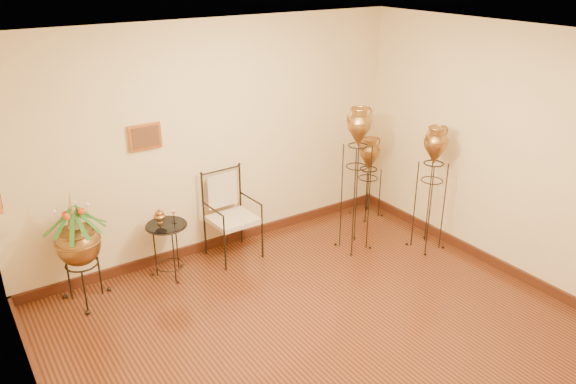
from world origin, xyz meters
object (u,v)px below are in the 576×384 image
side_table (168,249)px  armchair (233,216)px  amphora_mid (431,188)px  planter_urn (78,240)px  amphora_tall (356,179)px

side_table → armchair: bearing=-0.1°
amphora_mid → planter_urn: bearing=163.9°
planter_urn → side_table: bearing=0.0°
amphora_tall → planter_urn: 3.22m
armchair → amphora_tall: bearing=-27.8°
amphora_tall → amphora_mid: 0.93m
planter_urn → amphora_mid: bearing=-16.1°
planter_urn → side_table: (0.95, 0.00, -0.39)m
armchair → side_table: bearing=177.1°
amphora_mid → side_table: amphora_mid is taller
amphora_mid → armchair: amphora_mid is taller
side_table → amphora_mid: bearing=-20.9°
side_table → planter_urn: bearing=-180.0°
amphora_tall → armchair: (-1.36, 0.63, -0.40)m
amphora_tall → planter_urn: amphora_tall is taller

